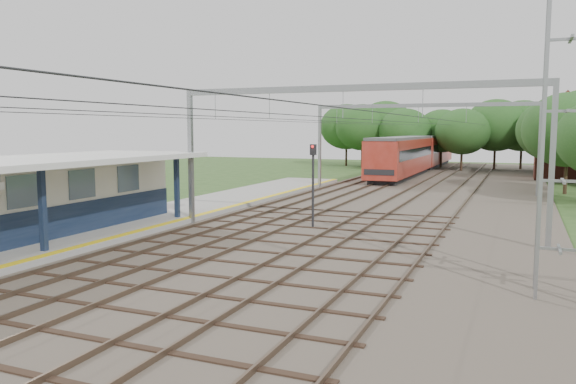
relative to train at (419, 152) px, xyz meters
The scene contains 12 objects.
ground 57.41m from the train, 89.50° to the right, with size 160.00×160.00×0.00m, color #2D4C1E.
ballast_bed 27.82m from the train, 80.66° to the right, with size 18.00×90.00×0.10m, color #473D33.
platform 43.98m from the train, 99.17° to the right, with size 5.00×52.00×0.35m, color gray.
yellow_stripe 43.67m from the train, 96.25° to the right, with size 0.45×52.00×0.01m, color yellow.
station_building 51.06m from the train, 99.45° to the right, with size 3.41×18.00×3.40m.
canopy 51.90m from the train, 98.06° to the right, with size 6.40×20.00×3.44m.
rail_tracks 27.52m from the train, 85.82° to the right, with size 11.80×88.00×0.15m.
catenary_system 32.48m from the train, 83.09° to the right, with size 17.22×88.00×7.00m.
lattice_pylon 51.06m from the train, 75.79° to the right, with size 1.30×1.30×12.00m.
tree_band 5.08m from the train, ahead, with size 31.72×30.88×8.82m.
train is the anchor object (origin of this frame).
signal_post 41.30m from the train, 87.43° to the right, with size 0.30×0.26×4.26m.
Camera 1 is at (10.90, -9.89, 4.98)m, focal length 35.00 mm.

